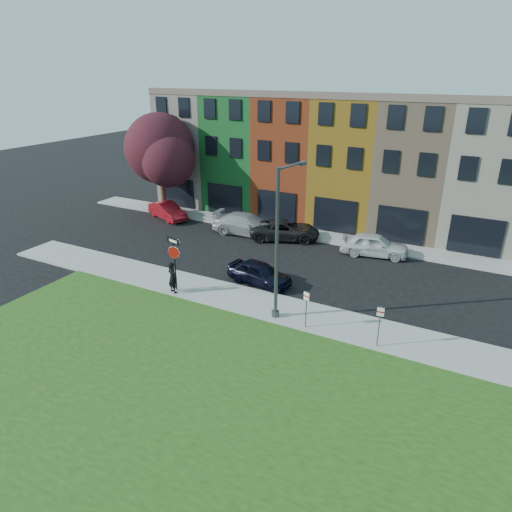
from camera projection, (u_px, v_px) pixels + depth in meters
The scene contains 16 objects.
ground at pixel (227, 330), 22.71m from camera, with size 120.00×120.00×0.00m, color black.
sidewalk_near at pixel (288, 312), 24.27m from camera, with size 40.00×3.00×0.12m, color gray.
sidewalk_far at pixel (293, 231), 36.23m from camera, with size 40.00×2.40×0.12m, color gray.
grass_park at pixel (345, 481), 14.32m from camera, with size 40.00×16.00×0.10m, color #1F4714.
rowhouse_block at pixel (329, 157), 39.19m from camera, with size 30.00×10.12×10.00m.
stop_sign at pixel (174, 254), 25.69m from camera, with size 1.03×0.31×3.20m.
man at pixel (172, 277), 25.91m from camera, with size 0.77×0.60×1.85m, color black.
sedan_near at pixel (259, 273), 27.32m from camera, with size 4.26×2.20×1.39m, color black.
parked_car_red at pixel (167, 211), 39.21m from camera, with size 4.57×3.00×1.42m, color maroon.
parked_car_silver at pixel (247, 224), 35.49m from camera, with size 5.72×2.71×1.61m, color #A6A5AA.
parked_car_dark at pixel (285, 230), 34.48m from camera, with size 5.79×4.27×1.46m, color black.
parked_car_white at pixel (374, 245), 31.46m from camera, with size 4.82×2.61×1.56m, color silver.
street_lamp at pixel (279, 245), 22.39m from camera, with size 0.67×2.57×7.76m.
parking_sign_a at pixel (306, 304), 22.23m from camera, with size 0.31×0.12×2.00m.
parking_sign_b at pixel (380, 321), 20.66m from camera, with size 0.32×0.11×2.10m.
tree_purple at pixel (161, 150), 38.72m from camera, with size 7.11×6.22×8.61m.
Camera 1 is at (10.48, -16.62, 12.05)m, focal length 32.00 mm.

